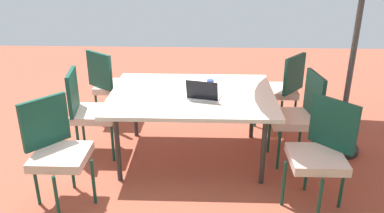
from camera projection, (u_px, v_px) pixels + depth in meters
ground_plane at (192, 157)px, 4.43m from camera, size 10.00×10.00×0.02m
dining_table at (192, 97)px, 4.15m from camera, size 1.71×1.30×0.76m
chair_northwest at (321, 150)px, 3.42m from camera, size 0.59×0.59×0.98m
chair_east at (89, 109)px, 4.27m from camera, size 0.49×0.48×0.98m
chair_southeast at (110, 83)px, 5.06m from camera, size 0.58×0.58×0.98m
chair_southwest at (282, 87)px, 4.91m from camera, size 0.59×0.58×0.98m
chair_west at (299, 113)px, 4.16m from camera, size 0.49×0.48×0.98m
chair_northeast at (57, 148)px, 3.46m from camera, size 0.59×0.58×0.98m
laptop at (204, 94)px, 3.97m from camera, size 0.37×0.32×0.21m
cup at (210, 83)px, 4.30m from camera, size 0.08×0.08×0.08m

